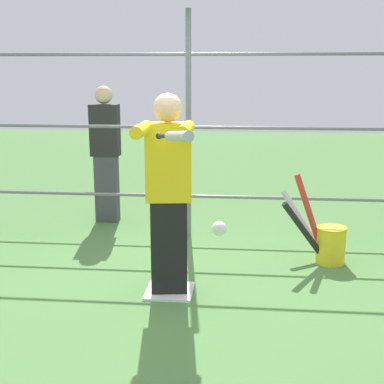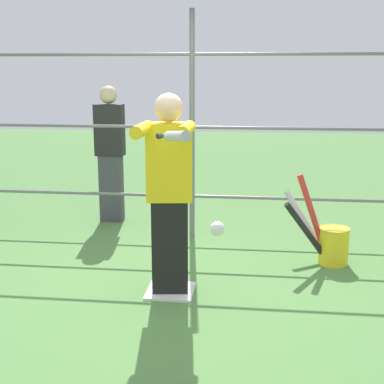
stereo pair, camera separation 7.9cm
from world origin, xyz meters
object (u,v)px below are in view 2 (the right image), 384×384
object	(u,v)px
bat_bucket	(328,241)
bystander_behind_fence	(110,152)
baseball_bat_swinging	(174,136)
softball_in_flight	(217,229)
batter	(169,189)

from	to	relation	value
bat_bucket	bystander_behind_fence	size ratio (longest dim) A/B	0.53
bat_bucket	baseball_bat_swinging	bearing A→B (deg)	54.90
baseball_bat_swinging	bystander_behind_fence	bearing A→B (deg)	-67.48
softball_in_flight	bystander_behind_fence	world-z (taller)	bystander_behind_fence
softball_in_flight	bystander_behind_fence	distance (m)	3.41
batter	bat_bucket	size ratio (longest dim) A/B	1.91
baseball_bat_swinging	bystander_behind_fence	xyz separation A→B (m)	(1.26, -3.03, -0.59)
batter	bat_bucket	xyz separation A→B (m)	(-1.43, -0.89, -0.68)
softball_in_flight	bat_bucket	bearing A→B (deg)	-118.45
bystander_behind_fence	batter	bearing A→B (deg)	116.73
batter	baseball_bat_swinging	distance (m)	1.06
baseball_bat_swinging	bat_bucket	bearing A→B (deg)	-125.10
batter	bystander_behind_fence	bearing A→B (deg)	-63.27
batter	baseball_bat_swinging	xyz separation A→B (m)	(-0.18, 0.89, 0.55)
bystander_behind_fence	bat_bucket	bearing A→B (deg)	153.55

